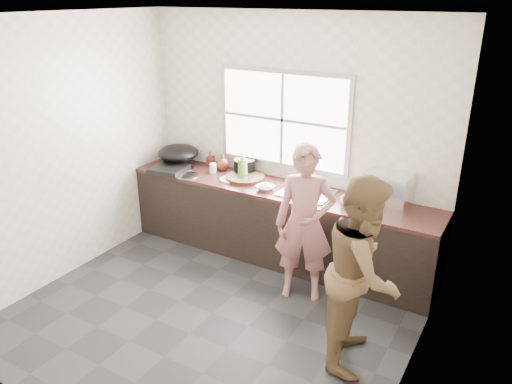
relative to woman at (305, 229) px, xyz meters
The scene contains 30 objects.
floor 1.20m from the woman, 128.84° to the right, with size 3.60×3.20×0.01m, color #252528.
ceiling 2.18m from the woman, 128.84° to the right, with size 3.60×3.20×0.01m, color silver.
wall_back 1.22m from the woman, 124.38° to the left, with size 3.60×0.01×2.70m, color beige.
wall_left 2.58m from the woman, 162.91° to the right, with size 0.01×3.20×2.70m, color silver.
wall_right 1.54m from the woman, 31.33° to the right, with size 0.01×3.20×2.70m, color beige.
wall_front 2.49m from the woman, 104.22° to the right, with size 3.60×0.01×2.70m, color beige.
cabinet 0.88m from the woman, 137.05° to the left, with size 3.60×0.62×0.82m, color black.
countertop 0.82m from the woman, 137.05° to the left, with size 3.60×0.64×0.04m, color #321914.
sink 0.62m from the woman, 113.79° to the left, with size 0.55×0.45×0.02m, color silver.
faucet 0.84m from the woman, 107.94° to the left, with size 0.02×0.02×0.30m, color silver.
window_frame 1.37m from the woman, 129.13° to the left, with size 1.60×0.05×1.10m, color #9EA0A5.
window_glazing 1.35m from the woman, 129.97° to the left, with size 1.50×0.01×1.00m, color white.
woman is the anchor object (origin of this frame).
person_side 0.99m from the woman, 37.10° to the right, with size 0.78×0.61×1.61m, color brown.
cutting_board 1.20m from the woman, 150.42° to the left, with size 0.45×0.45×0.04m, color #332014.
cleaver 1.15m from the woman, 152.12° to the left, with size 0.18×0.09×0.01m, color #ADAEB4.
bowl_mince 0.81m from the woman, 147.87° to the left, with size 0.20×0.20×0.05m, color silver.
bowl_crabs 0.60m from the woman, 61.35° to the left, with size 0.19×0.19×0.06m, color silver.
bowl_held 0.42m from the woman, 118.71° to the left, with size 0.19×0.19×0.06m, color white.
black_pot 1.38m from the woman, 146.81° to the left, with size 0.25×0.25×0.18m, color black.
plate_food 1.27m from the woman, 157.77° to the left, with size 0.23×0.23×0.02m, color silver.
bottle_green 1.28m from the woman, 150.30° to the left, with size 0.12×0.12×0.31m, color #478A2D.
bottle_brown_tall 1.84m from the woman, 154.87° to the left, with size 0.07×0.08×0.17m, color #4A1B12.
bottle_brown_short 1.63m from the woman, 153.12° to the left, with size 0.15×0.15×0.19m, color #4E1E13.
glass_jar 1.61m from the woman, 158.29° to the left, with size 0.08×0.08×0.11m, color white.
burner 2.02m from the woman, 169.43° to the left, with size 0.39×0.39×0.06m, color black.
wok 2.14m from the woman, 163.01° to the left, with size 0.50×0.50×0.19m, color black.
dish_rack 0.96m from the woman, 50.89° to the left, with size 0.45×0.31×0.34m, color silver.
pot_lid_left 1.72m from the woman, 168.49° to the left, with size 0.27×0.27×0.01m, color silver.
pot_lid_right 1.95m from the woman, 163.93° to the left, with size 0.22×0.22×0.01m, color #B9BAC1.
Camera 1 is at (2.39, -3.24, 2.87)m, focal length 35.00 mm.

